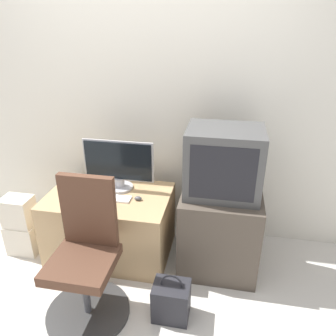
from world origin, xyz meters
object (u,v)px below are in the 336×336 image
at_px(main_monitor, 119,165).
at_px(mouse, 138,198).
at_px(keyboard, 108,198).
at_px(handbag, 171,300).
at_px(office_chair, 86,264).
at_px(crt_tv, 224,162).
at_px(cardboard_box_lower, 24,238).

height_order(main_monitor, mouse, main_monitor).
height_order(main_monitor, keyboard, main_monitor).
xyz_separation_m(main_monitor, keyboard, (-0.04, -0.19, -0.21)).
distance_m(keyboard, handbag, 0.93).
relative_size(main_monitor, office_chair, 0.60).
relative_size(main_monitor, keyboard, 1.62).
bearing_deg(main_monitor, handbag, -51.35).
relative_size(keyboard, mouse, 6.11).
bearing_deg(main_monitor, office_chair, -89.63).
bearing_deg(crt_tv, handbag, -114.23).
bearing_deg(main_monitor, crt_tv, -7.44).
height_order(mouse, cardboard_box_lower, mouse).
distance_m(main_monitor, handbag, 1.13).
relative_size(mouse, handbag, 0.17).
distance_m(mouse, crt_tv, 0.74).
bearing_deg(mouse, keyboard, -175.99).
xyz_separation_m(keyboard, mouse, (0.24, 0.02, 0.01)).
bearing_deg(mouse, main_monitor, 140.73).
xyz_separation_m(crt_tv, cardboard_box_lower, (-1.67, -0.17, -0.79)).
height_order(main_monitor, cardboard_box_lower, main_monitor).
relative_size(crt_tv, cardboard_box_lower, 1.99).
bearing_deg(crt_tv, cardboard_box_lower, -174.26).
height_order(keyboard, crt_tv, crt_tv).
relative_size(keyboard, handbag, 1.02).
bearing_deg(keyboard, mouse, 4.01).
xyz_separation_m(office_chair, handbag, (0.58, 0.04, -0.25)).
bearing_deg(handbag, mouse, 123.83).
distance_m(keyboard, mouse, 0.25).
height_order(main_monitor, office_chair, main_monitor).
bearing_deg(handbag, keyboard, 138.87).
bearing_deg(cardboard_box_lower, keyboard, 6.81).
height_order(keyboard, cardboard_box_lower, keyboard).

